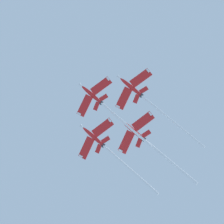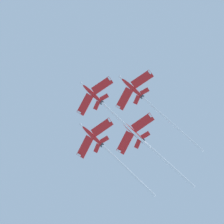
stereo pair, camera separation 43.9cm
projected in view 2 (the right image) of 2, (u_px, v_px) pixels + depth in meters
name	position (u px, v px, depth m)	size (l,w,h in m)	color
jet_lead	(104.00, 104.00, 173.04)	(26.77, 31.44, 17.42)	red
jet_left_wing	(143.00, 98.00, 168.54)	(29.12, 34.65, 18.45)	red
jet_right_wing	(104.00, 147.00, 169.36)	(27.22, 32.92, 17.55)	red
jet_slot	(146.00, 143.00, 165.42)	(25.78, 30.93, 16.27)	red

